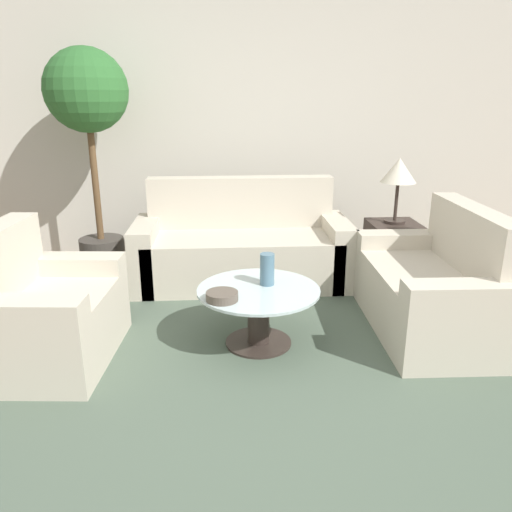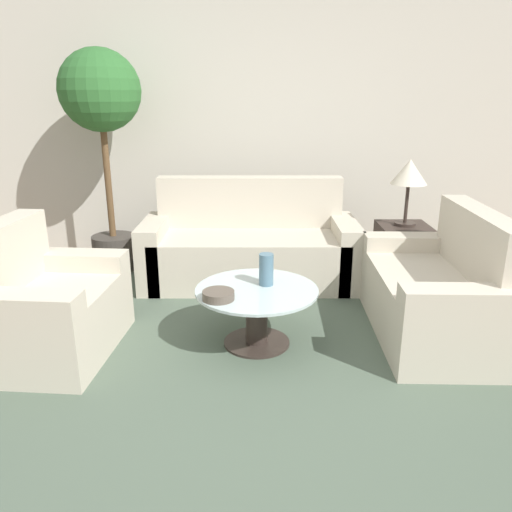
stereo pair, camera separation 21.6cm
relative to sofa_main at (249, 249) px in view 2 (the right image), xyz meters
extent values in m
plane|color=brown|center=(0.02, -2.09, -0.30)|extent=(14.00, 14.00, 0.00)
cube|color=beige|center=(0.02, 0.85, 1.00)|extent=(10.00, 0.06, 2.60)
cube|color=#4C5B4C|center=(0.06, -1.25, -0.29)|extent=(3.62, 3.35, 0.01)
cube|color=beige|center=(0.00, -0.08, -0.07)|extent=(1.69, 0.78, 0.45)
cube|color=beige|center=(0.00, 0.22, 0.16)|extent=(1.69, 0.18, 0.91)
cube|color=beige|center=(-0.84, -0.08, -0.01)|extent=(0.20, 0.78, 0.57)
cube|color=beige|center=(0.84, -0.08, -0.01)|extent=(0.20, 0.78, 0.57)
cube|color=beige|center=(-1.25, -1.36, -0.07)|extent=(0.78, 0.83, 0.45)
cube|color=beige|center=(-1.52, -1.34, 0.14)|extent=(0.24, 0.78, 0.87)
cube|color=beige|center=(-1.28, -1.75, -0.01)|extent=(0.73, 0.26, 0.57)
cube|color=beige|center=(-1.22, -0.97, -0.01)|extent=(0.73, 0.26, 0.57)
cube|color=beige|center=(1.28, -1.10, -0.07)|extent=(0.77, 1.16, 0.45)
cube|color=beige|center=(1.56, -1.11, 0.15)|extent=(0.21, 1.15, 0.89)
cube|color=beige|center=(1.29, -0.53, -0.01)|extent=(0.75, 0.22, 0.57)
cube|color=beige|center=(1.26, -1.67, -0.01)|extent=(0.75, 0.22, 0.57)
cylinder|color=#332823|center=(0.06, -1.25, -0.29)|extent=(0.45, 0.45, 0.02)
cylinder|color=#332823|center=(0.06, -1.25, -0.10)|extent=(0.15, 0.15, 0.39)
cylinder|color=#B2C6C6|center=(0.06, -1.25, 0.10)|extent=(0.82, 0.82, 0.02)
cube|color=#332823|center=(1.34, -0.14, -0.02)|extent=(0.43, 0.43, 0.55)
cylinder|color=#332823|center=(1.34, -0.14, 0.27)|extent=(0.18, 0.18, 0.02)
cylinder|color=#332823|center=(1.34, -0.14, 0.45)|extent=(0.03, 0.03, 0.33)
cone|color=beige|center=(1.34, -0.14, 0.71)|extent=(0.30, 0.30, 0.21)
cylinder|color=#3D3833|center=(-1.31, 0.28, -0.13)|extent=(0.41, 0.41, 0.34)
cylinder|color=brown|center=(-1.31, 0.28, 0.61)|extent=(0.06, 0.06, 1.12)
sphere|color=#2D662D|center=(-1.31, 0.28, 1.36)|extent=(0.72, 0.72, 0.72)
cylinder|color=slate|center=(0.12, -1.18, 0.22)|extent=(0.10, 0.10, 0.22)
cylinder|color=brown|center=(-0.18, -1.43, 0.13)|extent=(0.20, 0.20, 0.05)
camera|label=1|loc=(-0.16, -4.31, 1.32)|focal=35.00mm
camera|label=2|loc=(0.06, -4.31, 1.32)|focal=35.00mm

